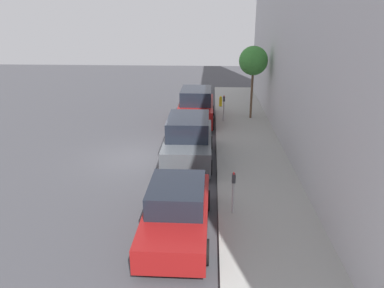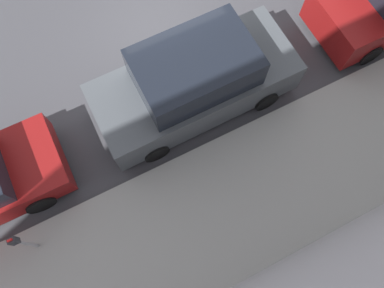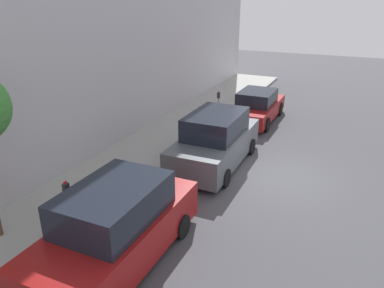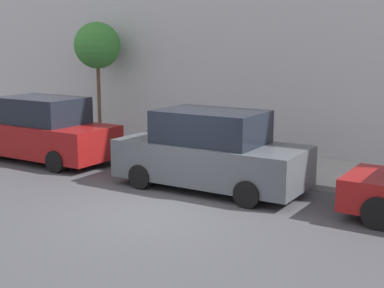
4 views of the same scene
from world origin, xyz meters
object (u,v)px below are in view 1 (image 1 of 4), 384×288
object	(u,v)px
parked_suv_second	(188,140)
parking_meter_near	(233,188)
parked_sedan_nearest	(177,210)
parking_meter_far	(224,106)
street_tree	(253,61)
parked_suv_third	(196,107)
fire_hydrant	(221,101)

from	to	relation	value
parked_suv_second	parking_meter_near	bearing A→B (deg)	-70.33
parked_sedan_nearest	parking_meter_far	distance (m)	11.61
parking_meter_far	street_tree	xyz separation A→B (m)	(1.64, 0.81, 2.43)
parked_suv_third	parking_meter_far	bearing A→B (deg)	-8.24
parked_suv_second	parking_meter_far	size ratio (longest dim) A/B	3.20
parked_suv_third	parking_meter_near	bearing A→B (deg)	-81.52
parked_suv_second	street_tree	size ratio (longest dim) A/B	1.15
parked_sedan_nearest	parked_suv_third	xyz separation A→B (m)	(0.07, 11.71, 0.21)
parking_meter_near	street_tree	world-z (taller)	street_tree
parked_suv_second	street_tree	world-z (taller)	street_tree
parked_sedan_nearest	parked_suv_third	distance (m)	11.71
parking_meter_far	parked_suv_second	bearing A→B (deg)	-106.17
parked_suv_third	street_tree	distance (m)	4.18
parked_suv_second	parking_meter_near	world-z (taller)	parked_suv_second
parking_meter_far	parked_suv_third	bearing A→B (deg)	171.76
parked_sedan_nearest	fire_hydrant	bearing A→B (deg)	84.02
parked_sedan_nearest	parked_suv_second	bearing A→B (deg)	90.07
parked_sedan_nearest	fire_hydrant	distance (m)	15.16
parked_sedan_nearest	parked_suv_third	bearing A→B (deg)	89.64
parked_suv_second	parked_suv_third	bearing A→B (deg)	89.24
parked_suv_third	fire_hydrant	xyz separation A→B (m)	(1.50, 3.37, -0.44)
parked_suv_second	fire_hydrant	xyz separation A→B (m)	(1.58, 9.41, -0.44)
parked_suv_second	parking_meter_far	distance (m)	6.05
parked_suv_second	parking_meter_near	size ratio (longest dim) A/B	3.47
street_tree	fire_hydrant	size ratio (longest dim) A/B	6.09
parking_meter_near	parking_meter_far	xyz separation A→B (m)	(0.00, 10.52, 0.07)
parking_meter_near	parked_suv_second	bearing A→B (deg)	109.67
parking_meter_near	parking_meter_far	size ratio (longest dim) A/B	0.92
parking_meter_near	parking_meter_far	distance (m)	10.52
parked_sedan_nearest	street_tree	distance (m)	13.02
parked_suv_second	fire_hydrant	distance (m)	9.55
parked_suv_third	street_tree	bearing A→B (deg)	10.02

